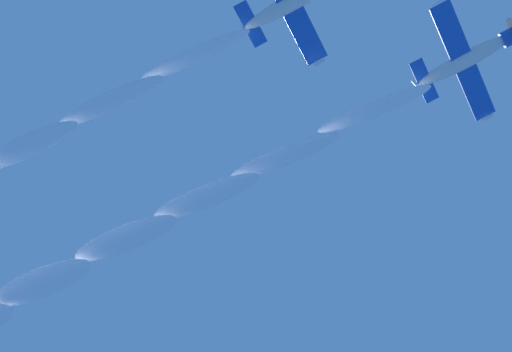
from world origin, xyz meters
TOP-DOWN VIEW (x-y plane):
  - airplane_lead at (-4.63, -2.09)m, footprint 8.08×8.90m
  - airplane_left_wingman at (-0.39, 9.95)m, footprint 8.05×8.86m

SIDE VIEW (x-z plane):
  - airplane_left_wingman at x=-0.39m, z-range 58.79..61.67m
  - airplane_lead at x=-4.63m, z-range 59.18..61.94m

